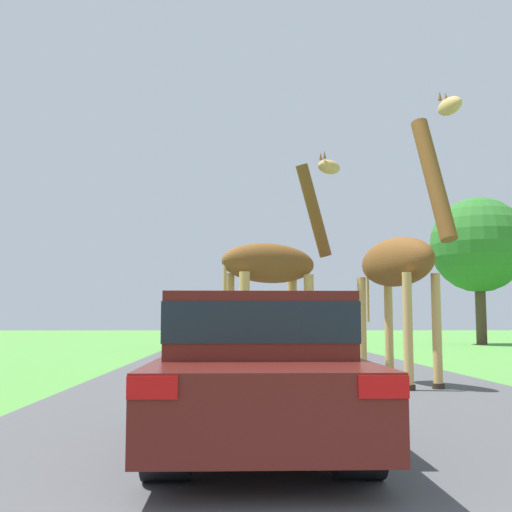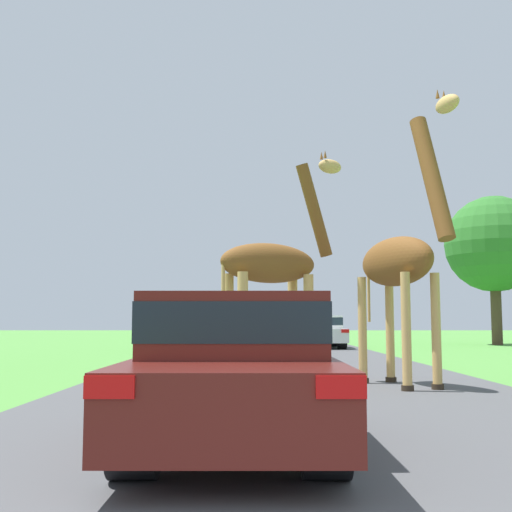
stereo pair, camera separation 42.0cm
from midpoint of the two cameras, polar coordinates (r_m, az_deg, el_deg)
road at (r=30.73m, az=-0.25°, el=-8.02°), size 8.12×120.00×0.00m
giraffe_near_road at (r=12.58m, az=0.69°, el=-1.39°), size 2.69×1.79×4.75m
giraffe_companion at (r=12.34m, az=11.83°, el=-0.34°), size 1.54×2.95×5.19m
car_lead_maroon at (r=6.32m, az=-1.80°, el=-9.81°), size 1.84×4.19×1.47m
car_queue_right at (r=18.01m, az=-2.48°, el=-7.29°), size 1.94×4.08×1.40m
car_queue_left at (r=28.95m, az=-5.30°, el=-6.59°), size 1.70×4.01×1.49m
car_far_ahead at (r=24.08m, az=-1.60°, el=-6.75°), size 1.78×4.07×1.51m
car_verge_right at (r=29.24m, az=4.37°, el=-6.63°), size 1.84×4.58×1.44m
tree_left_edge at (r=34.79m, az=18.85°, el=0.91°), size 4.88×4.88×7.54m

